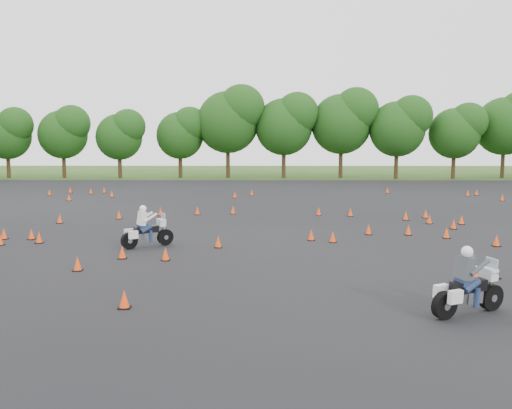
{
  "coord_description": "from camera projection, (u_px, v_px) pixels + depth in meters",
  "views": [
    {
      "loc": [
        0.25,
        -22.68,
        4.25
      ],
      "look_at": [
        0.0,
        4.0,
        1.2
      ],
      "focal_mm": 40.0,
      "sensor_mm": 36.0,
      "label": 1
    }
  ],
  "objects": [
    {
      "name": "ground",
      "position": [
        255.0,
        245.0,
        23.02
      ],
      "size": [
        140.0,
        140.0,
        0.0
      ],
      "primitive_type": "plane",
      "color": "#2D5119",
      "rests_on": "ground"
    },
    {
      "name": "asphalt_pad",
      "position": [
        256.0,
        223.0,
        28.98
      ],
      "size": [
        62.0,
        62.0,
        0.0
      ],
      "primitive_type": "plane",
      "color": "black",
      "rests_on": "ground"
    },
    {
      "name": "treeline",
      "position": [
        290.0,
        136.0,
        57.45
      ],
      "size": [
        86.94,
        32.56,
        10.69
      ],
      "color": "#1A4112",
      "rests_on": "ground"
    },
    {
      "name": "traffic_cones",
      "position": [
        260.0,
        220.0,
        28.45
      ],
      "size": [
        33.15,
        32.79,
        0.45
      ],
      "color": "#FF450A",
      "rests_on": "asphalt_pad"
    },
    {
      "name": "rider_grey",
      "position": [
        469.0,
        280.0,
        13.79
      ],
      "size": [
        2.3,
        1.64,
        1.72
      ],
      "primitive_type": null,
      "rotation": [
        0.0,
        0.0,
        0.48
      ],
      "color": "#3D4044",
      "rests_on": "ground"
    },
    {
      "name": "rider_white",
      "position": [
        147.0,
        226.0,
        22.53
      ],
      "size": [
        2.17,
        1.78,
        1.68
      ],
      "primitive_type": null,
      "rotation": [
        0.0,
        0.0,
        0.6
      ],
      "color": "silver",
      "rests_on": "ground"
    }
  ]
}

